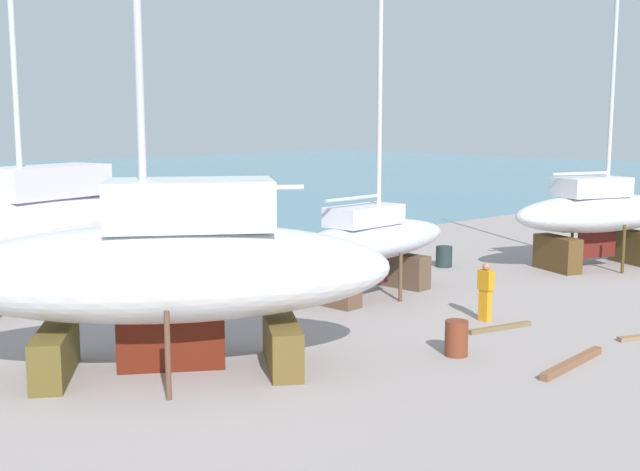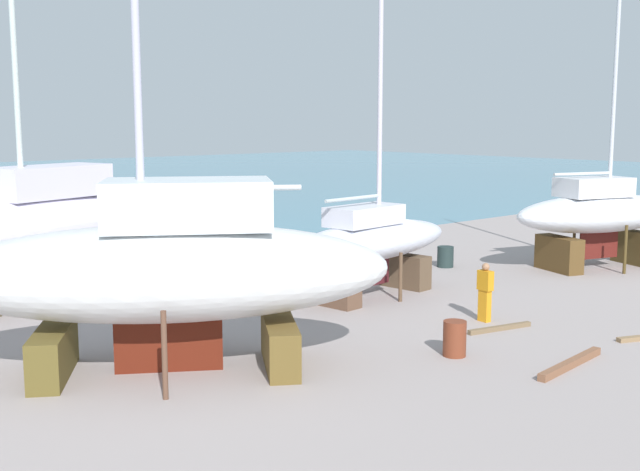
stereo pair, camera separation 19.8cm
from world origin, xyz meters
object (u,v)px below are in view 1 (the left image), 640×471
object	(u,v)px
sailboat_small_center	(371,242)
barrel_tar_black	(393,251)
worker	(485,291)
sailboat_far_slipway	(38,224)
sailboat_large_starboard	(171,268)
barrel_tipped_left	(444,257)
barrel_rust_mid	(456,338)
sailboat_mid_port	(598,214)

from	to	relation	value
sailboat_small_center	barrel_tar_black	distance (m)	6.72
worker	barrel_tar_black	distance (m)	9.88
sailboat_far_slipway	worker	world-z (taller)	sailboat_far_slipway
sailboat_far_slipway	sailboat_large_starboard	size ratio (longest dim) A/B	0.91
sailboat_large_starboard	worker	bearing A→B (deg)	-158.97
barrel_tipped_left	barrel_rust_mid	size ratio (longest dim) A/B	0.93
sailboat_small_center	barrel_tar_black	world-z (taller)	sailboat_small_center
sailboat_large_starboard	barrel_rust_mid	world-z (taller)	sailboat_large_starboard
worker	sailboat_far_slipway	bearing A→B (deg)	132.04
worker	barrel_rust_mid	world-z (taller)	worker
worker	barrel_tar_black	size ratio (longest dim) A/B	2.04
sailboat_large_starboard	barrel_tar_black	bearing A→B (deg)	-122.68
sailboat_mid_port	barrel_rust_mid	size ratio (longest dim) A/B	13.37
sailboat_mid_port	barrel_tar_black	distance (m)	8.11
sailboat_small_center	barrel_tar_black	size ratio (longest dim) A/B	13.28
worker	barrel_rust_mid	distance (m)	3.67
barrel_tar_black	sailboat_small_center	bearing A→B (deg)	-143.56
worker	barrel_tipped_left	distance (m)	8.49
barrel_tar_black	sailboat_mid_port	bearing A→B (deg)	-51.11
sailboat_far_slipway	sailboat_small_center	bearing A→B (deg)	122.11
sailboat_mid_port	sailboat_far_slipway	distance (m)	20.62
barrel_rust_mid	sailboat_small_center	bearing A→B (deg)	62.52
sailboat_small_center	barrel_tipped_left	bearing A→B (deg)	10.67
sailboat_large_starboard	sailboat_far_slipway	bearing A→B (deg)	-62.34
sailboat_small_center	sailboat_large_starboard	xyz separation A→B (m)	(-9.02, -2.57, 0.62)
barrel_rust_mid	sailboat_mid_port	bearing A→B (deg)	15.84
sailboat_mid_port	worker	distance (m)	10.47
sailboat_mid_port	barrel_rust_mid	distance (m)	14.06
barrel_rust_mid	barrel_tar_black	bearing A→B (deg)	49.75
sailboat_small_center	sailboat_mid_port	distance (m)	10.53
sailboat_mid_port	barrel_rust_mid	xyz separation A→B (m)	(-13.44, -3.81, -1.66)
sailboat_small_center	barrel_rust_mid	world-z (taller)	sailboat_small_center
sailboat_mid_port	barrel_tipped_left	distance (m)	6.18
sailboat_mid_port	sailboat_far_slipway	bearing A→B (deg)	171.81
sailboat_small_center	sailboat_large_starboard	bearing A→B (deg)	-169.79
barrel_tar_black	barrel_rust_mid	distance (m)	13.09
barrel_tar_black	barrel_tipped_left	world-z (taller)	barrel_tar_black
barrel_rust_mid	worker	bearing A→B (deg)	25.66
sailboat_small_center	sailboat_far_slipway	size ratio (longest dim) A/B	0.66
worker	barrel_tipped_left	xyz separation A→B (m)	(5.75, 6.23, -0.48)
sailboat_small_center	sailboat_mid_port	world-z (taller)	sailboat_mid_port
barrel_tar_black	barrel_rust_mid	size ratio (longest dim) A/B	0.95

